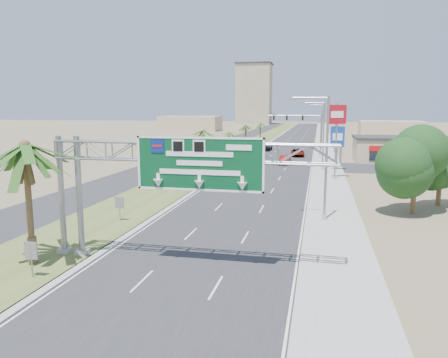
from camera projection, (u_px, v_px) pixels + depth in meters
name	position (u px, v px, depth m)	size (l,w,h in m)	color
road	(294.00, 141.00, 121.94)	(12.00, 300.00, 0.02)	#28282B
sidewalk_right	(325.00, 142.00, 120.15)	(4.00, 300.00, 0.10)	#9E9B93
median_grass	(258.00, 140.00, 124.03)	(7.00, 300.00, 0.12)	#445D29
opposing_road	(234.00, 140.00, 125.51)	(8.00, 300.00, 0.02)	#28282B
sign_gantry	(175.00, 161.00, 24.66)	(16.75, 1.24, 7.50)	gray
palm_near	(25.00, 146.00, 24.37)	(5.70, 5.70, 8.35)	brown
palm_row_b	(166.00, 146.00, 47.91)	(3.99, 3.99, 5.95)	brown
palm_row_c	(204.00, 132.00, 63.22)	(3.99, 3.99, 6.75)	brown
palm_row_d	(229.00, 134.00, 80.79)	(3.99, 3.99, 5.45)	brown
palm_row_e	(246.00, 126.00, 99.01)	(3.99, 3.99, 6.15)	brown
palm_row_f	(260.00, 124.00, 123.19)	(3.99, 3.99, 5.75)	brown
streetlight_near	(324.00, 163.00, 34.77)	(3.27, 0.44, 10.00)	gray
streetlight_mid	(322.00, 138.00, 63.71)	(3.27, 0.44, 10.00)	gray
streetlight_far	(321.00, 128.00, 98.44)	(3.27, 0.44, 10.00)	gray
signal_mast	(310.00, 131.00, 83.40)	(10.28, 0.71, 8.00)	gray
store_building	(409.00, 150.00, 74.56)	(18.00, 10.00, 4.00)	tan
oak_near	(416.00, 162.00, 37.04)	(4.50, 4.50, 6.80)	brown
oak_far	(441.00, 165.00, 40.38)	(3.50, 3.50, 5.60)	brown
median_signback_a	(31.00, 253.00, 23.02)	(0.75, 0.08, 2.08)	gray
median_signback_b	(120.00, 204.00, 34.75)	(0.75, 0.08, 2.08)	gray
tower_distant	(254.00, 94.00, 260.92)	(20.00, 16.00, 35.00)	gray
building_distant_left	(190.00, 123.00, 179.14)	(24.00, 14.00, 6.00)	tan
building_distant_right	(391.00, 129.00, 144.18)	(20.00, 12.00, 5.00)	tan
car_left_lane	(234.00, 168.00, 61.88)	(1.57, 3.90, 1.33)	black
car_mid_lane	(284.00, 160.00, 70.94)	(1.53, 4.39, 1.45)	maroon
car_right_lane	(298.00, 153.00, 83.12)	(2.38, 5.16, 1.44)	gray
car_far	(266.00, 147.00, 94.78)	(2.23, 5.49, 1.59)	black
pole_sign_red_near	(337.00, 119.00, 54.93)	(2.32, 1.24, 9.68)	gray
pole_sign_blue	(337.00, 138.00, 63.57)	(2.01, 0.41, 6.65)	gray
pole_sign_red_far	(336.00, 119.00, 88.50)	(2.22, 0.56, 8.66)	gray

